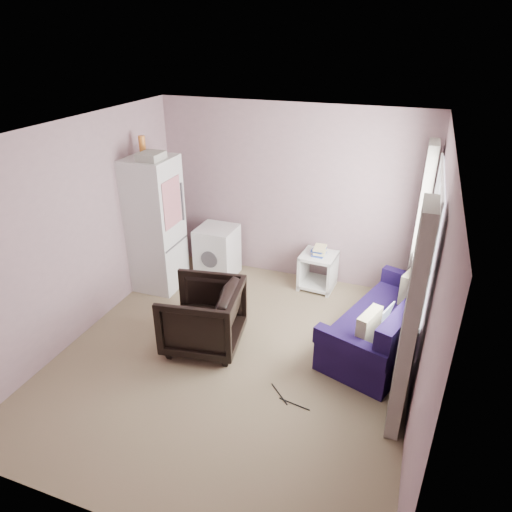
% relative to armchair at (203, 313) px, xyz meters
% --- Properties ---
extents(room, '(3.84, 4.24, 2.54)m').
position_rel_armchair_xyz_m(room, '(0.43, -0.08, 0.82)').
color(room, '#7F6E53').
rests_on(room, ground).
extents(armchair, '(0.90, 0.95, 0.86)m').
position_rel_armchair_xyz_m(armchair, '(0.00, 0.00, 0.00)').
color(armchair, black).
rests_on(armchair, ground).
extents(fridge, '(0.66, 0.65, 2.12)m').
position_rel_armchair_xyz_m(fridge, '(-1.22, 1.06, 0.52)').
color(fridge, silver).
rests_on(fridge, ground).
extents(washing_machine, '(0.55, 0.56, 0.77)m').
position_rel_armchair_xyz_m(washing_machine, '(-0.54, 1.60, -0.03)').
color(washing_machine, silver).
rests_on(washing_machine, ground).
extents(side_table, '(0.51, 0.51, 0.64)m').
position_rel_armchair_xyz_m(side_table, '(0.94, 1.76, -0.13)').
color(side_table, white).
rests_on(side_table, ground).
extents(sofa, '(1.34, 1.95, 0.80)m').
position_rel_armchair_xyz_m(sofa, '(2.01, 0.67, -0.14)').
color(sofa, '#170C3A').
rests_on(sofa, ground).
extents(window_dressing, '(0.17, 2.62, 2.18)m').
position_rel_armchair_xyz_m(window_dressing, '(2.20, 0.61, 0.68)').
color(window_dressing, white).
rests_on(window_dressing, ground).
extents(floor_cables, '(0.47, 0.24, 0.01)m').
position_rel_armchair_xyz_m(floor_cables, '(1.17, -0.53, -0.42)').
color(floor_cables, black).
rests_on(floor_cables, ground).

